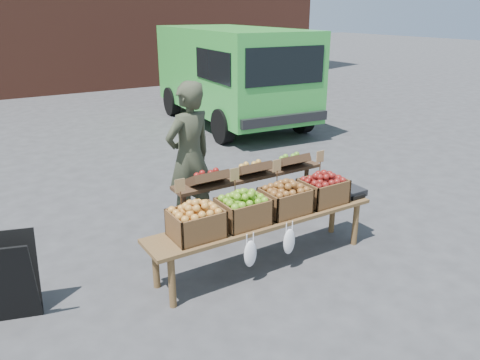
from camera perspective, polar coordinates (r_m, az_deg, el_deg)
ground at (r=4.71m, az=-3.35°, el=-14.89°), size 80.00×80.00×0.00m
delivery_van at (r=11.61m, az=-1.01°, el=12.44°), size 2.75×5.26×2.28m
vendor at (r=5.89m, az=-6.18°, el=2.77°), size 0.79×0.61×1.91m
chalkboard_sign at (r=4.78m, az=-26.78°, el=-10.80°), size 0.61×0.45×0.83m
back_table at (r=5.81m, az=1.21°, el=-1.91°), size 2.10×0.44×1.04m
display_bench at (r=5.22m, az=2.94°, el=-7.44°), size 2.70×0.56×0.57m
crate_golden_apples at (r=4.66m, az=-5.36°, el=-5.29°), size 0.50×0.40×0.28m
crate_russet_pears at (r=4.90m, az=0.38°, el=-3.84°), size 0.50×0.40×0.28m
crate_red_apples at (r=5.19m, az=5.52°, el=-2.51°), size 0.50×0.40×0.28m
crate_green_apples at (r=5.52m, az=10.06°, el=-1.31°), size 0.50×0.40×0.28m
weighing_scale at (r=5.84m, az=13.12°, el=-1.40°), size 0.34×0.30×0.08m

